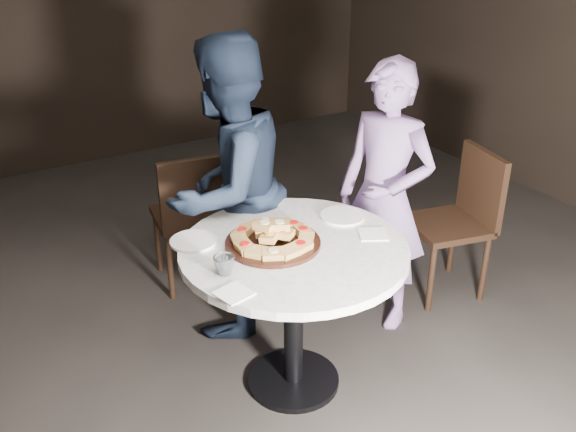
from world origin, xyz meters
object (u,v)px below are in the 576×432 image
(table, at_px, (294,274))
(diner_teal, at_px, (385,198))
(focaccia_pile, at_px, (273,235))
(chair_right, at_px, (461,213))
(serving_board, at_px, (273,243))
(chair_far, at_px, (192,212))
(diner_navy, at_px, (227,191))
(water_glass, at_px, (224,265))

(table, distance_m, diner_teal, 0.77)
(table, relative_size, focaccia_pile, 2.97)
(chair_right, bearing_deg, diner_teal, -78.67)
(diner_teal, bearing_deg, serving_board, -98.67)
(chair_far, bearing_deg, diner_teal, 141.92)
(chair_far, xyz_separation_m, chair_right, (1.34, -0.85, 0.00))
(table, xyz_separation_m, chair_far, (-0.03, 1.08, -0.12))
(diner_navy, bearing_deg, water_glass, 37.88)
(table, xyz_separation_m, focaccia_pile, (-0.07, 0.06, 0.19))
(chair_right, distance_m, diner_navy, 1.41)
(focaccia_pile, height_order, diner_navy, diner_navy)
(serving_board, xyz_separation_m, chair_right, (1.38, 0.16, -0.27))
(table, xyz_separation_m, serving_board, (-0.07, 0.06, 0.15))
(diner_navy, distance_m, diner_teal, 0.84)
(focaccia_pile, bearing_deg, chair_right, 6.61)
(table, height_order, diner_teal, diner_teal)
(chair_far, bearing_deg, table, 101.27)
(chair_far, distance_m, chair_right, 1.59)
(water_glass, bearing_deg, diner_navy, 62.24)
(table, distance_m, chair_right, 1.33)
(serving_board, distance_m, focaccia_pile, 0.04)
(table, bearing_deg, water_glass, -172.90)
(chair_right, bearing_deg, focaccia_pile, -69.95)
(focaccia_pile, relative_size, diner_navy, 0.23)
(water_glass, xyz_separation_m, chair_far, (0.34, 1.12, -0.31))
(chair_far, bearing_deg, chair_right, 157.17)
(serving_board, xyz_separation_m, diner_navy, (0.06, 0.57, 0.02))
(diner_teal, bearing_deg, table, -92.91)
(water_glass, relative_size, diner_navy, 0.06)
(table, xyz_separation_m, chair_right, (1.31, 0.22, -0.12))
(diner_navy, relative_size, diner_teal, 1.09)
(diner_navy, bearing_deg, diner_teal, 128.13)
(serving_board, xyz_separation_m, water_glass, (-0.30, -0.11, 0.03))
(table, relative_size, serving_board, 2.62)
(focaccia_pile, xyz_separation_m, diner_teal, (0.80, 0.18, -0.08))
(focaccia_pile, bearing_deg, diner_teal, 12.82)
(table, bearing_deg, chair_far, 91.50)
(focaccia_pile, height_order, chair_right, focaccia_pile)
(chair_right, xyz_separation_m, diner_navy, (-1.32, 0.41, 0.30))
(focaccia_pile, bearing_deg, table, -42.36)
(diner_teal, bearing_deg, chair_far, -159.43)
(water_glass, xyz_separation_m, diner_teal, (1.09, 0.29, -0.08))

